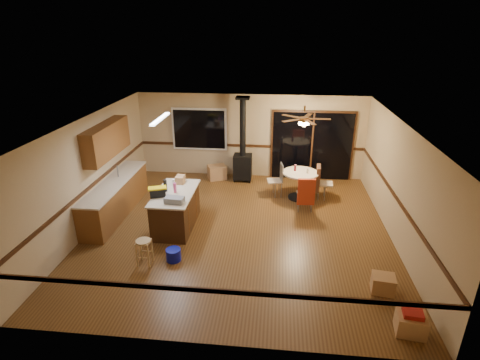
# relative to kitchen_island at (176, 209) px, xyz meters

# --- Properties ---
(floor) EXTENTS (7.00, 7.00, 0.00)m
(floor) POSITION_rel_kitchen_island_xyz_m (1.50, 0.00, -0.45)
(floor) COLOR brown
(floor) RESTS_ON ground
(ceiling) EXTENTS (7.00, 7.00, 0.00)m
(ceiling) POSITION_rel_kitchen_island_xyz_m (1.50, 0.00, 2.15)
(ceiling) COLOR silver
(ceiling) RESTS_ON ground
(wall_back) EXTENTS (7.00, 0.00, 7.00)m
(wall_back) POSITION_rel_kitchen_island_xyz_m (1.50, 3.50, 0.85)
(wall_back) COLOR tan
(wall_back) RESTS_ON ground
(wall_front) EXTENTS (7.00, 0.00, 7.00)m
(wall_front) POSITION_rel_kitchen_island_xyz_m (1.50, -3.50, 0.85)
(wall_front) COLOR tan
(wall_front) RESTS_ON ground
(wall_left) EXTENTS (0.00, 7.00, 7.00)m
(wall_left) POSITION_rel_kitchen_island_xyz_m (-2.00, 0.00, 0.85)
(wall_left) COLOR tan
(wall_left) RESTS_ON ground
(wall_right) EXTENTS (0.00, 7.00, 7.00)m
(wall_right) POSITION_rel_kitchen_island_xyz_m (5.00, 0.00, 0.85)
(wall_right) COLOR tan
(wall_right) RESTS_ON ground
(chair_rail) EXTENTS (7.00, 7.00, 0.08)m
(chair_rail) POSITION_rel_kitchen_island_xyz_m (1.50, 0.00, 0.55)
(chair_rail) COLOR #371D0D
(chair_rail) RESTS_ON ground
(window) EXTENTS (1.72, 0.10, 1.32)m
(window) POSITION_rel_kitchen_island_xyz_m (-0.10, 3.45, 1.05)
(window) COLOR black
(window) RESTS_ON ground
(sliding_door) EXTENTS (2.52, 0.10, 2.10)m
(sliding_door) POSITION_rel_kitchen_island_xyz_m (3.40, 3.45, 0.60)
(sliding_door) COLOR black
(sliding_door) RESTS_ON ground
(lower_cabinets) EXTENTS (0.60, 3.00, 0.86)m
(lower_cabinets) POSITION_rel_kitchen_island_xyz_m (-1.70, 0.50, -0.02)
(lower_cabinets) COLOR brown
(lower_cabinets) RESTS_ON ground
(countertop) EXTENTS (0.64, 3.04, 0.04)m
(countertop) POSITION_rel_kitchen_island_xyz_m (-1.70, 0.50, 0.43)
(countertop) COLOR beige
(countertop) RESTS_ON lower_cabinets
(upper_cabinets) EXTENTS (0.35, 2.00, 0.80)m
(upper_cabinets) POSITION_rel_kitchen_island_xyz_m (-1.83, 0.70, 1.45)
(upper_cabinets) COLOR brown
(upper_cabinets) RESTS_ON ground
(kitchen_island) EXTENTS (0.88, 1.68, 0.90)m
(kitchen_island) POSITION_rel_kitchen_island_xyz_m (0.00, 0.00, 0.00)
(kitchen_island) COLOR #381F0E
(kitchen_island) RESTS_ON ground
(wood_stove) EXTENTS (0.55, 0.50, 2.52)m
(wood_stove) POSITION_rel_kitchen_island_xyz_m (1.30, 3.05, 0.28)
(wood_stove) COLOR black
(wood_stove) RESTS_ON ground
(ceiling_fan) EXTENTS (0.24, 0.24, 0.55)m
(ceiling_fan) POSITION_rel_kitchen_island_xyz_m (3.00, 1.91, 1.76)
(ceiling_fan) COLOR brown
(ceiling_fan) RESTS_ON ceiling
(fluorescent_strip) EXTENTS (0.10, 1.20, 0.04)m
(fluorescent_strip) POSITION_rel_kitchen_island_xyz_m (-0.30, 0.30, 2.11)
(fluorescent_strip) COLOR white
(fluorescent_strip) RESTS_ON ceiling
(toolbox_grey) EXTENTS (0.44, 0.27, 0.13)m
(toolbox_grey) POSITION_rel_kitchen_island_xyz_m (0.14, -0.54, 0.51)
(toolbox_grey) COLOR slate
(toolbox_grey) RESTS_ON kitchen_island
(toolbox_black) EXTENTS (0.39, 0.29, 0.19)m
(toolbox_black) POSITION_rel_kitchen_island_xyz_m (-0.32, -0.26, 0.54)
(toolbox_black) COLOR black
(toolbox_black) RESTS_ON kitchen_island
(toolbox_yellow_lid) EXTENTS (0.46, 0.34, 0.03)m
(toolbox_yellow_lid) POSITION_rel_kitchen_island_xyz_m (-0.32, -0.26, 0.66)
(toolbox_yellow_lid) COLOR gold
(toolbox_yellow_lid) RESTS_ON toolbox_black
(box_on_island) EXTENTS (0.20, 0.28, 0.18)m
(box_on_island) POSITION_rel_kitchen_island_xyz_m (-0.01, 0.57, 0.54)
(box_on_island) COLOR #A57649
(box_on_island) RESTS_ON kitchen_island
(bottle_dark) EXTENTS (0.10, 0.10, 0.29)m
(bottle_dark) POSITION_rel_kitchen_island_xyz_m (-0.23, 0.04, 0.59)
(bottle_dark) COLOR black
(bottle_dark) RESTS_ON kitchen_island
(bottle_pink) EXTENTS (0.09, 0.09, 0.23)m
(bottle_pink) POSITION_rel_kitchen_island_xyz_m (0.01, 0.00, 0.56)
(bottle_pink) COLOR #D84C8C
(bottle_pink) RESTS_ON kitchen_island
(bottle_white) EXTENTS (0.08, 0.08, 0.19)m
(bottle_white) POSITION_rel_kitchen_island_xyz_m (-0.11, 0.31, 0.54)
(bottle_white) COLOR white
(bottle_white) RESTS_ON kitchen_island
(bar_stool) EXTENTS (0.31, 0.31, 0.55)m
(bar_stool) POSITION_rel_kitchen_island_xyz_m (-0.25, -1.57, -0.18)
(bar_stool) COLOR tan
(bar_stool) RESTS_ON floor
(blue_bucket) EXTENTS (0.39, 0.39, 0.26)m
(blue_bucket) POSITION_rel_kitchen_island_xyz_m (0.29, -1.39, -0.32)
(blue_bucket) COLOR #0B12A2
(blue_bucket) RESTS_ON floor
(dining_table) EXTENTS (0.99, 0.99, 0.78)m
(dining_table) POSITION_rel_kitchen_island_xyz_m (3.00, 1.91, 0.08)
(dining_table) COLOR black
(dining_table) RESTS_ON ground
(glass_red) EXTENTS (0.07, 0.07, 0.18)m
(glass_red) POSITION_rel_kitchen_island_xyz_m (2.85, 2.01, 0.42)
(glass_red) COLOR #590C14
(glass_red) RESTS_ON dining_table
(glass_cream) EXTENTS (0.07, 0.07, 0.13)m
(glass_cream) POSITION_rel_kitchen_island_xyz_m (3.18, 1.86, 0.39)
(glass_cream) COLOR beige
(glass_cream) RESTS_ON dining_table
(chair_left) EXTENTS (0.47, 0.46, 0.51)m
(chair_left) POSITION_rel_kitchen_island_xyz_m (2.41, 2.03, 0.14)
(chair_left) COLOR tan
(chair_left) RESTS_ON ground
(chair_near) EXTENTS (0.45, 0.48, 0.70)m
(chair_near) POSITION_rel_kitchen_island_xyz_m (3.11, 1.03, 0.14)
(chair_near) COLOR tan
(chair_near) RESTS_ON ground
(chair_right) EXTENTS (0.49, 0.45, 0.70)m
(chair_right) POSITION_rel_kitchen_island_xyz_m (3.52, 1.98, 0.14)
(chair_right) COLOR tan
(chair_right) RESTS_ON ground
(box_under_window) EXTENTS (0.67, 0.61, 0.43)m
(box_under_window) POSITION_rel_kitchen_island_xyz_m (0.48, 3.10, -0.24)
(box_under_window) COLOR #A57649
(box_under_window) RESTS_ON floor
(box_corner_a) EXTENTS (0.49, 0.43, 0.34)m
(box_corner_a) POSITION_rel_kitchen_island_xyz_m (4.53, -2.94, -0.28)
(box_corner_a) COLOR #A57649
(box_corner_a) RESTS_ON floor
(box_corner_b) EXTENTS (0.44, 0.39, 0.32)m
(box_corner_b) POSITION_rel_kitchen_island_xyz_m (4.35, -1.96, -0.29)
(box_corner_b) COLOR #A57649
(box_corner_b) RESTS_ON floor
(box_small_red) EXTENTS (0.32, 0.28, 0.08)m
(box_small_red) POSITION_rel_kitchen_island_xyz_m (4.53, -2.94, -0.08)
(box_small_red) COLOR maroon
(box_small_red) RESTS_ON box_corner_a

